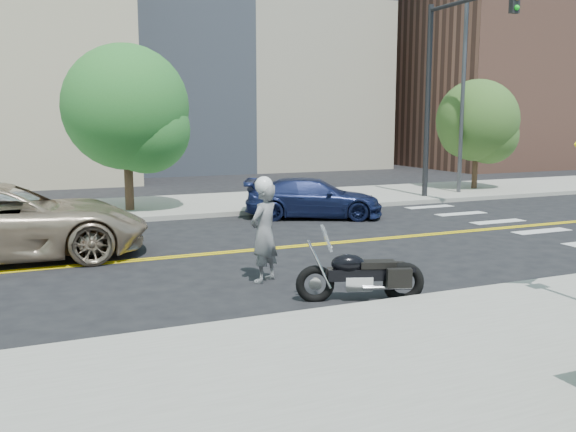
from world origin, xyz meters
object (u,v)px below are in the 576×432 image
at_px(parked_car_blue, 313,198).
at_px(motorcyclist, 264,230).
at_px(parked_car_silver, 12,218).
at_px(motorcycle, 361,263).
at_px(suv, 4,222).

bearing_deg(parked_car_blue, motorcyclist, 172.53).
bearing_deg(parked_car_silver, motorcyclist, -122.43).
relative_size(motorcycle, suv, 0.35).
relative_size(motorcyclist, motorcycle, 0.95).
bearing_deg(suv, motorcycle, -132.82).
bearing_deg(motorcycle, motorcyclist, 140.10).
bearing_deg(suv, parked_car_silver, -0.76).
relative_size(motorcyclist, parked_car_silver, 0.55).
xyz_separation_m(motorcycle, parked_car_silver, (-5.49, 7.77, -0.04)).
height_order(suv, parked_car_blue, suv).
relative_size(motorcyclist, parked_car_blue, 0.47).
height_order(motorcyclist, motorcycle, motorcyclist).
distance_m(motorcyclist, motorcycle, 2.10).
bearing_deg(motorcycle, parked_car_blue, 89.01).
height_order(motorcycle, suv, suv).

